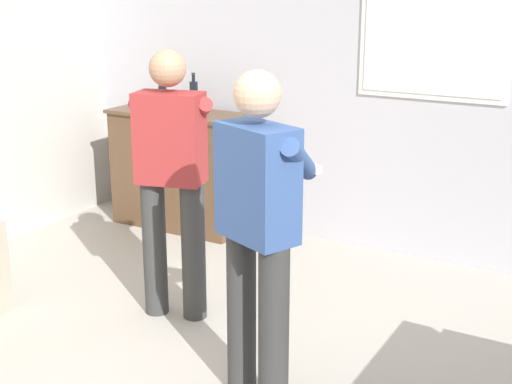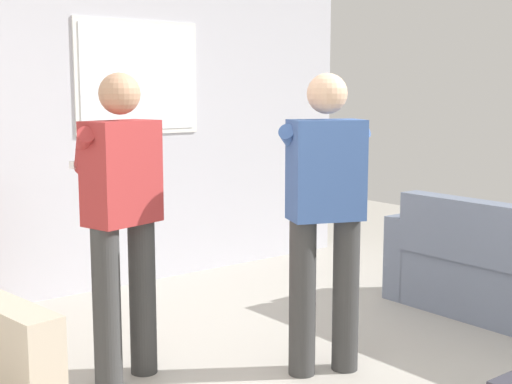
{
  "view_description": "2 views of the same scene",
  "coord_description": "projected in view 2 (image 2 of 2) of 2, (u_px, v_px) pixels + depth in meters",
  "views": [
    {
      "loc": [
        1.92,
        -2.48,
        2.07
      ],
      "look_at": [
        0.04,
        0.81,
        0.93
      ],
      "focal_mm": 50.0,
      "sensor_mm": 36.0,
      "label": 1
    },
    {
      "loc": [
        -2.35,
        -2.51,
        1.6
      ],
      "look_at": [
        0.17,
        0.69,
        1.0
      ],
      "focal_mm": 50.0,
      "sensor_mm": 36.0,
      "label": 2
    }
  ],
  "objects": [
    {
      "name": "person_standing_left",
      "position": [
        121.0,
        213.0,
        3.82
      ],
      "size": [
        0.54,
        0.51,
        1.68
      ],
      "color": "#383838",
      "rests_on": "ground"
    },
    {
      "name": "person_standing_right",
      "position": [
        325.0,
        209.0,
        3.94
      ],
      "size": [
        0.51,
        0.52,
        1.68
      ],
      "color": "#383838",
      "rests_on": "ground"
    },
    {
      "name": "wall_back_with_window",
      "position": [
        82.0,
        113.0,
        5.49
      ],
      "size": [
        5.2,
        0.15,
        2.8
      ],
      "color": "silver",
      "rests_on": "ground"
    }
  ]
}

